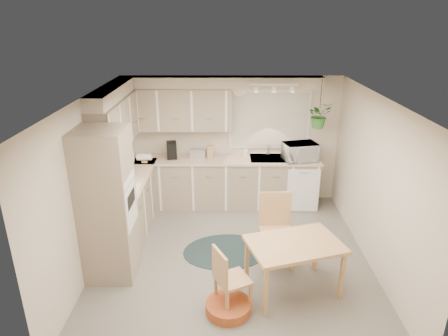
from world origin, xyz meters
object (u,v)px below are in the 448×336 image
at_px(microwave, 300,150).
at_px(chair_back, 277,232).
at_px(pet_bed, 228,307).
at_px(dining_table, 293,267).
at_px(braided_rug, 226,251).
at_px(chair_left, 233,278).

bearing_deg(microwave, chair_back, -122.69).
relative_size(pet_bed, microwave, 0.96).
bearing_deg(dining_table, pet_bed, -154.09).
bearing_deg(braided_rug, dining_table, -46.82).
bearing_deg(microwave, pet_bed, -128.81).
xyz_separation_m(chair_left, braided_rug, (-0.09, 1.23, -0.42)).
height_order(braided_rug, microwave, microwave).
xyz_separation_m(chair_left, microwave, (1.24, 2.77, 0.72)).
bearing_deg(dining_table, chair_left, -158.67).
distance_m(chair_left, microwave, 3.12).
xyz_separation_m(chair_back, microwave, (0.60, 1.83, 0.62)).
relative_size(chair_back, pet_bed, 1.86).
distance_m(braided_rug, pet_bed, 1.33).
xyz_separation_m(chair_left, pet_bed, (-0.06, -0.10, -0.36)).
distance_m(chair_back, microwave, 2.02).
distance_m(pet_bed, microwave, 3.33).
relative_size(dining_table, microwave, 1.98).
bearing_deg(pet_bed, dining_table, 25.91).
height_order(pet_bed, microwave, microwave).
relative_size(chair_left, microwave, 1.44).
bearing_deg(chair_back, dining_table, 99.45).
distance_m(dining_table, microwave, 2.62).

